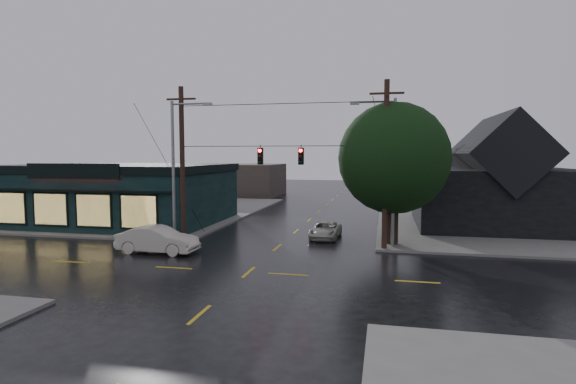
% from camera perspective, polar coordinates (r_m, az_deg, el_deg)
% --- Properties ---
extents(ground_plane, '(160.00, 160.00, 0.00)m').
position_cam_1_polar(ground_plane, '(22.50, -5.02, -10.11)').
color(ground_plane, black).
extents(sidewalk_nw, '(28.00, 28.00, 0.15)m').
position_cam_1_polar(sidewalk_nw, '(48.94, -20.67, -2.21)').
color(sidewalk_nw, slate).
rests_on(sidewalk_nw, ground).
extents(sidewalk_ne, '(28.00, 28.00, 0.15)m').
position_cam_1_polar(sidewalk_ne, '(43.33, 30.32, -3.43)').
color(sidewalk_ne, slate).
rests_on(sidewalk_ne, ground).
extents(pizza_shop, '(16.30, 12.34, 4.90)m').
position_cam_1_polar(pizza_shop, '(40.09, -20.23, -0.11)').
color(pizza_shop, black).
rests_on(pizza_shop, ground).
extents(ne_building, '(12.60, 11.60, 8.75)m').
position_cam_1_polar(ne_building, '(38.74, 24.93, 2.42)').
color(ne_building, black).
rests_on(ne_building, ground).
extents(corner_tree, '(6.96, 6.96, 8.88)m').
position_cam_1_polar(corner_tree, '(28.80, 13.29, 4.18)').
color(corner_tree, black).
rests_on(corner_tree, ground).
extents(utility_pole_nw, '(2.00, 0.32, 10.15)m').
position_cam_1_polar(utility_pole_nw, '(30.74, -13.08, -6.17)').
color(utility_pole_nw, black).
rests_on(utility_pole_nw, ground).
extents(utility_pole_ne, '(2.00, 0.32, 10.15)m').
position_cam_1_polar(utility_pole_ne, '(27.87, 12.09, -7.28)').
color(utility_pole_ne, black).
rests_on(utility_pole_ne, ground).
extents(utility_pole_far_a, '(2.00, 0.32, 9.65)m').
position_cam_1_polar(utility_pole_far_a, '(49.10, 12.15, -2.07)').
color(utility_pole_far_a, black).
rests_on(utility_pole_far_a, ground).
extents(utility_pole_far_b, '(2.00, 0.32, 9.15)m').
position_cam_1_polar(utility_pole_far_b, '(69.01, 12.18, -0.11)').
color(utility_pole_far_b, black).
rests_on(utility_pole_far_b, ground).
extents(utility_pole_far_c, '(2.00, 0.32, 9.15)m').
position_cam_1_polar(utility_pole_far_c, '(88.95, 12.19, 0.97)').
color(utility_pole_far_c, black).
rests_on(utility_pole_far_c, ground).
extents(span_signal_assembly, '(13.00, 0.48, 1.23)m').
position_cam_1_polar(span_signal_assembly, '(28.00, -0.97, 4.63)').
color(span_signal_assembly, black).
rests_on(span_signal_assembly, ground).
extents(streetlight_nw, '(5.40, 0.30, 9.15)m').
position_cam_1_polar(streetlight_nw, '(30.25, -14.17, -6.37)').
color(streetlight_nw, gray).
rests_on(streetlight_nw, ground).
extents(streetlight_ne, '(5.40, 0.30, 9.15)m').
position_cam_1_polar(streetlight_ne, '(28.56, 13.10, -7.01)').
color(streetlight_ne, gray).
rests_on(streetlight_ne, ground).
extents(bg_building_west, '(12.00, 10.00, 4.40)m').
position_cam_1_polar(bg_building_west, '(64.22, -6.41, 1.58)').
color(bg_building_west, '#3E312D').
rests_on(bg_building_west, ground).
extents(bg_building_east, '(14.00, 12.00, 5.60)m').
position_cam_1_polar(bg_building_east, '(66.52, 20.43, 1.93)').
color(bg_building_east, '#2C2D32').
rests_on(bg_building_east, ground).
extents(sedan_cream, '(4.81, 1.76, 1.58)m').
position_cam_1_polar(sedan_cream, '(27.56, -16.24, -5.83)').
color(sedan_cream, beige).
rests_on(sedan_cream, ground).
extents(suv_silver, '(1.99, 4.08, 1.12)m').
position_cam_1_polar(suv_silver, '(31.23, 4.80, -4.84)').
color(suv_silver, '#B5B4A7').
rests_on(suv_silver, ground).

